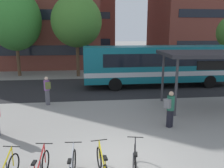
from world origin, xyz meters
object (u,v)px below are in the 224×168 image
(commuter_olive_pack_1, at_px, (47,89))
(street_tree_1, at_px, (15,20))
(parked_bicycle_yellow_3, at_px, (102,166))
(street_tree_0, at_px, (77,21))
(commuter_grey_pack_0, at_px, (170,107))
(transit_shelter, at_px, (216,56))
(parked_bicycle_black_4, at_px, (135,162))
(city_bus, at_px, (158,64))

(commuter_olive_pack_1, bearing_deg, street_tree_1, -1.35)
(parked_bicycle_yellow_3, height_order, street_tree_0, street_tree_0)
(commuter_grey_pack_0, height_order, street_tree_0, street_tree_0)
(transit_shelter, bearing_deg, commuter_olive_pack_1, 174.69)
(parked_bicycle_black_4, height_order, commuter_olive_pack_1, commuter_olive_pack_1)
(transit_shelter, bearing_deg, city_bus, 108.54)
(commuter_olive_pack_1, xyz_separation_m, street_tree_1, (-4.34, 9.96, 4.43))
(parked_bicycle_yellow_3, relative_size, street_tree_1, 0.20)
(commuter_grey_pack_0, bearing_deg, street_tree_0, 73.05)
(parked_bicycle_black_4, relative_size, transit_shelter, 0.27)
(city_bus, relative_size, parked_bicycle_black_4, 7.10)
(street_tree_0, xyz_separation_m, street_tree_1, (-5.86, 0.83, 0.16))
(city_bus, height_order, commuter_grey_pack_0, city_bus)
(transit_shelter, xyz_separation_m, street_tree_1, (-13.91, 11.45, 2.41))
(city_bus, distance_m, street_tree_1, 14.19)
(city_bus, bearing_deg, parked_bicycle_yellow_3, 64.62)
(commuter_grey_pack_0, bearing_deg, street_tree_1, 90.60)
(city_bus, distance_m, parked_bicycle_black_4, 12.32)
(street_tree_0, bearing_deg, street_tree_1, 171.93)
(city_bus, bearing_deg, street_tree_1, -25.93)
(parked_bicycle_yellow_3, height_order, commuter_olive_pack_1, commuter_olive_pack_1)
(commuter_grey_pack_0, relative_size, commuter_olive_pack_1, 0.99)
(commuter_grey_pack_0, xyz_separation_m, street_tree_1, (-10.44, 13.97, 4.45))
(city_bus, bearing_deg, transit_shelter, 104.22)
(parked_bicycle_black_4, distance_m, commuter_olive_pack_1, 8.29)
(transit_shelter, height_order, commuter_grey_pack_0, transit_shelter)
(commuter_olive_pack_1, xyz_separation_m, street_tree_0, (1.52, 9.13, 4.26))
(city_bus, distance_m, transit_shelter, 5.94)
(parked_bicycle_black_4, bearing_deg, street_tree_1, 36.40)
(city_bus, bearing_deg, commuter_grey_pack_0, 75.59)
(parked_bicycle_yellow_3, xyz_separation_m, commuter_olive_pack_1, (-2.78, 7.44, 0.62))
(commuter_olive_pack_1, distance_m, street_tree_0, 10.19)
(street_tree_0, bearing_deg, parked_bicycle_yellow_3, -85.66)
(commuter_olive_pack_1, distance_m, street_tree_1, 11.73)
(parked_bicycle_black_4, relative_size, commuter_olive_pack_1, 0.98)
(transit_shelter, height_order, commuter_olive_pack_1, transit_shelter)
(street_tree_1, bearing_deg, parked_bicycle_black_4, -64.82)
(transit_shelter, bearing_deg, street_tree_1, 144.11)
(transit_shelter, height_order, street_tree_0, street_tree_0)
(commuter_olive_pack_1, bearing_deg, transit_shelter, -123.77)
(transit_shelter, relative_size, commuter_olive_pack_1, 3.58)
(parked_bicycle_black_4, relative_size, street_tree_0, 0.22)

